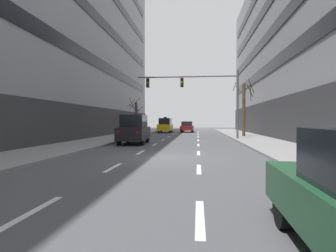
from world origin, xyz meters
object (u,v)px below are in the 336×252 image
Objects in this scene: traffic_signal_0 at (201,90)px; street_tree_0 at (244,108)px; car_driving_0 at (134,129)px; taxi_driving_1 at (165,125)px; car_driving_2 at (187,127)px; street_tree_1 at (136,117)px.

traffic_signal_0 is 1.60× the size of street_tree_0.
car_driving_0 is 0.79× the size of street_tree_0.
car_driving_0 is 20.01m from taxi_driving_1.
car_driving_2 is (3.11, 1.70, -0.25)m from taxi_driving_1.
car_driving_2 is 16.97m from traffic_signal_0.
street_tree_0 is 13.63m from street_tree_1.
street_tree_1 is at bearing 101.99° from car_driving_0.
car_driving_2 is 0.48× the size of traffic_signal_0.
traffic_signal_0 is at bearing -71.24° from taxi_driving_1.
traffic_signal_0 is 12.39m from street_tree_1.
traffic_signal_0 is at bearing -83.41° from car_driving_2.
traffic_signal_0 reaches higher than car_driving_2.
traffic_signal_0 is 5.96m from street_tree_0.
traffic_signal_0 reaches higher than street_tree_0.
street_tree_0 is at bearing 40.10° from traffic_signal_0.
car_driving_0 is at bearing -133.74° from traffic_signal_0.
street_tree_1 is (-8.08, 9.10, -2.28)m from traffic_signal_0.
taxi_driving_1 is 0.76× the size of street_tree_0.
street_tree_0 is at bearing -23.33° from street_tree_1.
car_driving_2 is (3.13, 21.71, -0.27)m from car_driving_0.
taxi_driving_1 is 15.96m from traffic_signal_0.
street_tree_1 is (-3.05, 14.36, 1.17)m from car_driving_0.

